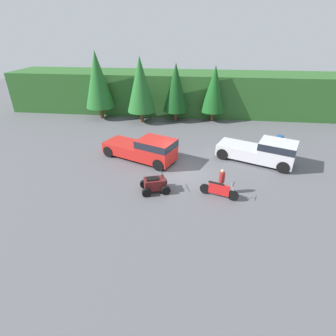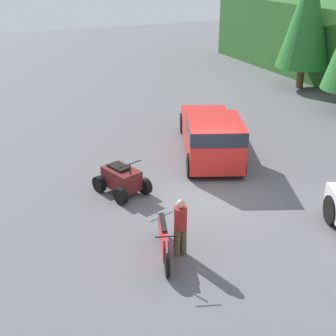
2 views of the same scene
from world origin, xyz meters
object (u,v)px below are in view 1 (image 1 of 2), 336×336
(pickup_truck_second, at_px, (264,151))
(steel_barrel, at_px, (280,140))
(dirt_bike, at_px, (219,190))
(quad_atv, at_px, (155,184))
(rider_person, at_px, (222,181))
(pickup_truck_red, at_px, (146,149))

(pickup_truck_second, height_order, steel_barrel, pickup_truck_second)
(dirt_bike, height_order, quad_atv, quad_atv)
(dirt_bike, distance_m, steel_barrel, 10.74)
(quad_atv, height_order, rider_person, rider_person)
(pickup_truck_red, bearing_deg, pickup_truck_second, 26.98)
(pickup_truck_second, height_order, dirt_bike, pickup_truck_second)
(pickup_truck_second, distance_m, rider_person, 5.89)
(dirt_bike, xyz_separation_m, quad_atv, (-4.05, 0.20, 0.00))
(quad_atv, xyz_separation_m, steel_barrel, (9.89, 8.82, -0.06))
(pickup_truck_second, height_order, rider_person, pickup_truck_second)
(dirt_bike, bearing_deg, pickup_truck_second, 73.90)
(pickup_truck_second, distance_m, dirt_bike, 6.34)
(pickup_truck_second, distance_m, quad_atv, 9.15)
(dirt_bike, relative_size, steel_barrel, 2.67)
(pickup_truck_red, distance_m, rider_person, 6.95)
(quad_atv, distance_m, steel_barrel, 13.25)
(pickup_truck_second, height_order, quad_atv, pickup_truck_second)
(pickup_truck_red, distance_m, quad_atv, 4.58)
(pickup_truck_second, bearing_deg, pickup_truck_red, -153.16)
(pickup_truck_red, height_order, quad_atv, pickup_truck_red)
(pickup_truck_red, bearing_deg, dirt_bike, -16.86)
(pickup_truck_second, relative_size, dirt_bike, 2.60)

